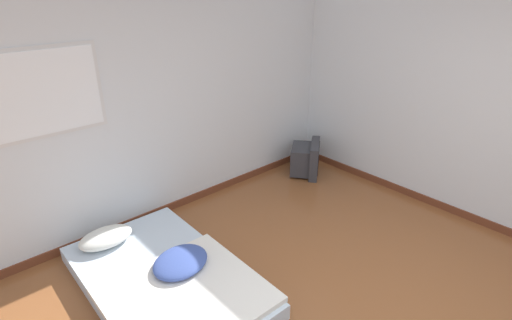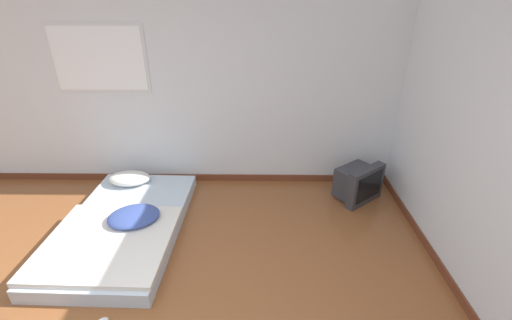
# 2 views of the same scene
# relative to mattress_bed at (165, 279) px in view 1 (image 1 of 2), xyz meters

# --- Properties ---
(wall_back) EXTENTS (7.36, 0.08, 2.60)m
(wall_back) POSITION_rel_mattress_bed_xyz_m (0.68, 1.17, 1.19)
(wall_back) COLOR silver
(wall_back) RESTS_ON ground_plane
(mattress_bed) EXTENTS (1.23, 2.01, 0.29)m
(mattress_bed) POSITION_rel_mattress_bed_xyz_m (0.00, 0.00, 0.00)
(mattress_bed) COLOR silver
(mattress_bed) RESTS_ON ground_plane
(crt_tv) EXTENTS (0.63, 0.61, 0.47)m
(crt_tv) POSITION_rel_mattress_bed_xyz_m (2.68, 0.71, 0.12)
(crt_tv) COLOR #333338
(crt_tv) RESTS_ON ground_plane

